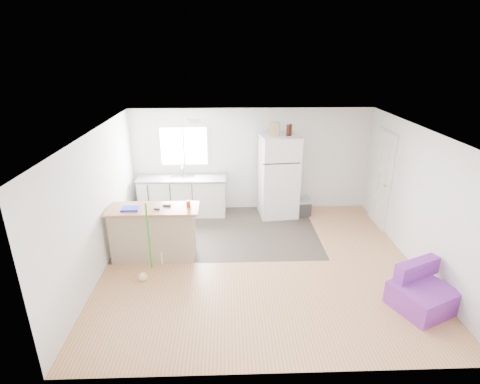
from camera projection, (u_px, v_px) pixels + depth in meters
name	position (u px, v px, depth m)	size (l,w,h in m)	color
room	(261.00, 201.00, 6.39)	(5.51, 5.01, 2.41)	#AD7348
vinyl_zone	(221.00, 231.00, 7.96)	(4.05, 2.50, 0.00)	#373029
window	(184.00, 146.00, 8.53)	(1.18, 0.06, 0.98)	white
interior_door	(381.00, 180.00, 7.98)	(0.11, 0.92, 2.10)	white
ceiling_fixture	(193.00, 121.00, 7.05)	(0.30, 0.30, 0.07)	white
kitchen_cabinets	(183.00, 195.00, 8.64)	(2.02, 0.67, 1.17)	white
peninsula	(154.00, 233.00, 6.81)	(1.62, 0.62, 0.99)	tan
refrigerator	(279.00, 176.00, 8.45)	(0.90, 0.86, 1.87)	white
cooler	(300.00, 207.00, 8.68)	(0.53, 0.39, 0.38)	#2C2D2F
purple_seat	(421.00, 293.00, 5.57)	(1.02, 1.02, 0.65)	purple
cleaner_jug	(164.00, 256.00, 6.76)	(0.16, 0.13, 0.30)	silver
mop	(144.00, 267.00, 6.23)	(0.27, 0.40, 1.42)	green
red_cup	(189.00, 204.00, 6.65)	(0.08, 0.08, 0.12)	red
blue_tray	(130.00, 209.00, 6.56)	(0.30, 0.22, 0.04)	#1528CC
tool_a	(167.00, 205.00, 6.70)	(0.14, 0.05, 0.03)	black
tool_b	(157.00, 209.00, 6.56)	(0.10, 0.04, 0.03)	black
cardboard_box	(275.00, 129.00, 8.00)	(0.20, 0.10, 0.30)	#A0865B
bottle_left	(288.00, 130.00, 8.00)	(0.07, 0.07, 0.25)	#37120A
bottle_right	(290.00, 130.00, 8.06)	(0.07, 0.07, 0.25)	#37120A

